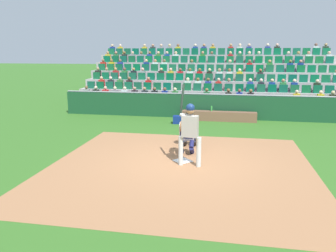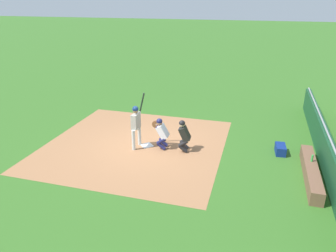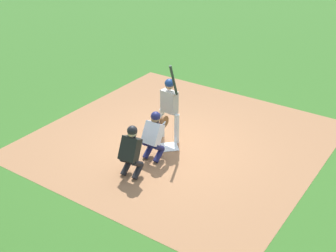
{
  "view_description": "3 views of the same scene",
  "coord_description": "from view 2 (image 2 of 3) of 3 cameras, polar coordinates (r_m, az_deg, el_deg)",
  "views": [
    {
      "loc": [
        -1.3,
        9.06,
        3.06
      ],
      "look_at": [
        0.52,
        -0.49,
        0.92
      ],
      "focal_mm": 35.52,
      "sensor_mm": 36.0,
      "label": 1
    },
    {
      "loc": [
        -11.07,
        -4.19,
        5.61
      ],
      "look_at": [
        -0.04,
        -0.91,
        0.99
      ],
      "focal_mm": 34.25,
      "sensor_mm": 36.0,
      "label": 2
    },
    {
      "loc": [
        5.73,
        -8.31,
        6.01
      ],
      "look_at": [
        0.41,
        -0.66,
        1.05
      ],
      "focal_mm": 48.28,
      "sensor_mm": 36.0,
      "label": 3
    }
  ],
  "objects": [
    {
      "name": "ground_plane",
      "position": [
        13.1,
        -3.77,
        -3.52
      ],
      "size": [
        160.0,
        160.0,
        0.0
      ],
      "primitive_type": "plane",
      "color": "#356923"
    },
    {
      "name": "infield_dirt_patch",
      "position": [
        13.26,
        -5.81,
        -3.23
      ],
      "size": [
        7.22,
        7.16,
        0.01
      ],
      "primitive_type": "cube",
      "rotation": [
        0.0,
        0.0,
        0.01
      ],
      "color": "#A56F49",
      "rests_on": "ground_plane"
    },
    {
      "name": "home_plate_marker",
      "position": [
        13.09,
        -3.78,
        -3.45
      ],
      "size": [
        0.62,
        0.62,
        0.02
      ],
      "primitive_type": "cube",
      "rotation": [
        0.0,
        0.0,
        0.79
      ],
      "color": "white",
      "rests_on": "infield_dirt_patch"
    },
    {
      "name": "batter_at_plate",
      "position": [
        12.59,
        -5.69,
        0.69
      ],
      "size": [
        0.64,
        0.46,
        2.23
      ],
      "color": "silver",
      "rests_on": "ground_plane"
    },
    {
      "name": "catcher_crouching",
      "position": [
        12.61,
        -1.18,
        -0.99
      ],
      "size": [
        0.47,
        0.71,
        1.27
      ],
      "color": "#1C1F50",
      "rests_on": "ground_plane"
    },
    {
      "name": "home_plate_umpire",
      "position": [
        12.39,
        2.82,
        -1.47
      ],
      "size": [
        0.49,
        0.49,
        1.28
      ],
      "color": "black",
      "rests_on": "ground_plane"
    },
    {
      "name": "dugout_wall",
      "position": [
        12.41,
        26.45,
        -4.55
      ],
      "size": [
        13.81,
        0.24,
        1.19
      ],
      "color": "#194829",
      "rests_on": "ground_plane"
    },
    {
      "name": "dugout_bench",
      "position": [
        11.76,
        24.07,
        -7.47
      ],
      "size": [
        3.38,
        0.4,
        0.44
      ],
      "primitive_type": "cube",
      "color": "brown",
      "rests_on": "ground_plane"
    },
    {
      "name": "water_bottle_on_bench",
      "position": [
        11.92,
        24.27,
        -5.26
      ],
      "size": [
        0.07,
        0.07,
        0.24
      ],
      "primitive_type": "cylinder",
      "color": "green",
      "rests_on": "dugout_bench"
    },
    {
      "name": "equipment_duffel_bag",
      "position": [
        13.11,
        19.37,
        -3.93
      ],
      "size": [
        0.73,
        0.41,
        0.34
      ],
      "primitive_type": "cube",
      "rotation": [
        0.0,
        0.0,
        0.08
      ],
      "color": "navy",
      "rests_on": "ground_plane"
    }
  ]
}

